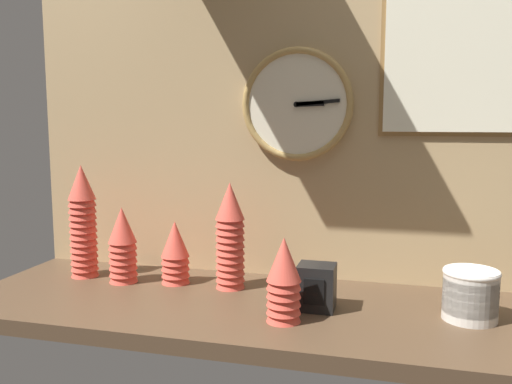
# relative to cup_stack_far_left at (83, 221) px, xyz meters

# --- Properties ---
(ground_plane) EXTENTS (1.60, 0.56, 0.04)m
(ground_plane) POSITION_rel_cup_stack_far_left_xyz_m (0.58, -0.09, -0.19)
(ground_plane) COLOR #4C3826
(wall_tiled_back) EXTENTS (1.60, 0.03, 1.05)m
(wall_tiled_back) POSITION_rel_cup_stack_far_left_xyz_m (0.58, 0.17, 0.36)
(wall_tiled_back) COLOR tan
(wall_tiled_back) RESTS_ON ground_plane
(cup_stack_far_left) EXTENTS (0.08, 0.08, 0.34)m
(cup_stack_far_left) POSITION_rel_cup_stack_far_left_xyz_m (0.00, 0.00, 0.00)
(cup_stack_far_left) COLOR #DB4C3D
(cup_stack_far_left) RESTS_ON ground_plane
(cup_stack_center_left) EXTENTS (0.08, 0.08, 0.18)m
(cup_stack_center_left) POSITION_rel_cup_stack_far_left_xyz_m (0.29, 0.01, -0.08)
(cup_stack_center_left) COLOR #DB4C3D
(cup_stack_center_left) RESTS_ON ground_plane
(cup_stack_left) EXTENTS (0.08, 0.08, 0.22)m
(cup_stack_left) POSITION_rel_cup_stack_far_left_xyz_m (0.14, -0.02, -0.06)
(cup_stack_left) COLOR #DB4C3D
(cup_stack_left) RESTS_ON ground_plane
(cup_stack_center_right) EXTENTS (0.08, 0.08, 0.20)m
(cup_stack_center_right) POSITION_rel_cup_stack_far_left_xyz_m (0.66, -0.21, -0.07)
(cup_stack_center_right) COLOR #DB4C3D
(cup_stack_center_right) RESTS_ON ground_plane
(cup_stack_center) EXTENTS (0.08, 0.08, 0.30)m
(cup_stack_center) POSITION_rel_cup_stack_far_left_xyz_m (0.46, 0.00, -0.02)
(cup_stack_center) COLOR #DB4C3D
(cup_stack_center) RESTS_ON ground_plane
(bowl_stack_far_right) EXTENTS (0.13, 0.13, 0.12)m
(bowl_stack_far_right) POSITION_rel_cup_stack_far_left_xyz_m (1.08, -0.09, -0.10)
(bowl_stack_far_right) COLOR beige
(bowl_stack_far_right) RESTS_ON ground_plane
(wall_clock) EXTENTS (0.32, 0.03, 0.32)m
(wall_clock) POSITION_rel_cup_stack_far_left_xyz_m (0.62, 0.14, 0.34)
(wall_clock) COLOR beige
(menu_board) EXTENTS (0.40, 0.01, 0.54)m
(menu_board) POSITION_rel_cup_stack_far_left_xyz_m (1.05, 0.15, 0.53)
(menu_board) COLOR olive
(napkin_dispenser) EXTENTS (0.09, 0.08, 0.11)m
(napkin_dispenser) POSITION_rel_cup_stack_far_left_xyz_m (0.72, -0.11, -0.11)
(napkin_dispenser) COLOR black
(napkin_dispenser) RESTS_ON ground_plane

